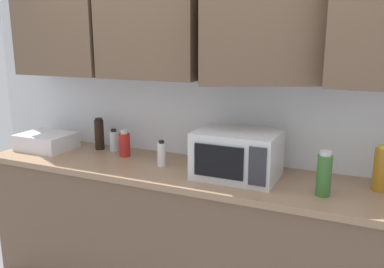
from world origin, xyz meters
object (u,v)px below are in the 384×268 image
Objects in this scene: microwave at (237,154)px; bottle_red_sauce at (125,144)px; bottle_white_jar at (162,154)px; bottle_amber_vinegar at (381,169)px; bottle_green_oil at (324,174)px; dish_rack at (47,141)px; bottle_clear_tall at (114,141)px; bottle_soy_dark at (99,134)px.

microwave is 2.54× the size of bottle_red_sauce.
bottle_red_sauce is 1.11× the size of bottle_white_jar.
bottle_green_oil is (-0.27, -0.20, -0.00)m from bottle_amber_vinegar.
microwave reaches higher than dish_rack.
bottle_clear_tall is at bearing 19.60° from dish_rack.
bottle_green_oil reaches higher than bottle_clear_tall.
bottle_soy_dark reaches higher than dish_rack.
bottle_soy_dark reaches higher than bottle_clear_tall.
bottle_amber_vinegar is at bearing 0.62° from bottle_red_sauce.
bottle_white_jar is (0.34, -0.09, -0.01)m from bottle_red_sauce.
microwave is 1.90× the size of bottle_amber_vinegar.
bottle_amber_vinegar reaches higher than dish_rack.
dish_rack is 2.01× the size of bottle_red_sauce.
dish_rack is 0.64m from bottle_red_sauce.
bottle_soy_dark is at bearing 163.75° from bottle_red_sauce.
bottle_amber_vinegar is 1.48× the size of bottle_white_jar.
microwave reaches higher than bottle_soy_dark.
bottle_white_jar reaches higher than bottle_clear_tall.
bottle_clear_tall is 0.68× the size of bottle_green_oil.
bottle_red_sauce is 0.36m from bottle_white_jar.
dish_rack is at bearing -177.39° from bottle_amber_vinegar.
bottle_clear_tall is 1.78m from bottle_amber_vinegar.
bottle_green_oil is at bearing -10.21° from microwave.
microwave reaches higher than bottle_clear_tall.
bottle_clear_tall is 0.87× the size of bottle_red_sauce.
bottle_soy_dark is (0.36, 0.17, 0.06)m from dish_rack.
bottle_white_jar is at bearing -14.37° from bottle_red_sauce.
bottle_amber_vinegar is at bearing 4.70° from bottle_white_jar.
bottle_white_jar is (-1.02, 0.10, -0.04)m from bottle_green_oil.
bottle_white_jar is (0.98, -0.00, 0.02)m from dish_rack.
bottle_red_sauce reaches higher than bottle_clear_tall.
bottle_red_sauce is at bearing -16.25° from bottle_soy_dark.
bottle_soy_dark is (-1.13, 0.17, -0.02)m from microwave.
bottle_amber_vinegar is 1.29m from bottle_white_jar.
microwave reaches higher than bottle_green_oil.
microwave is 1.02m from bottle_clear_tall.
bottle_clear_tall is 0.13m from bottle_soy_dark.
bottle_amber_vinegar is 1.91m from bottle_soy_dark.
bottle_white_jar is at bearing -15.21° from bottle_soy_dark.
bottle_red_sauce reaches higher than bottle_white_jar.
bottle_amber_vinegar is (0.78, 0.11, -0.02)m from microwave.
bottle_clear_tall is (0.49, 0.17, 0.02)m from dish_rack.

